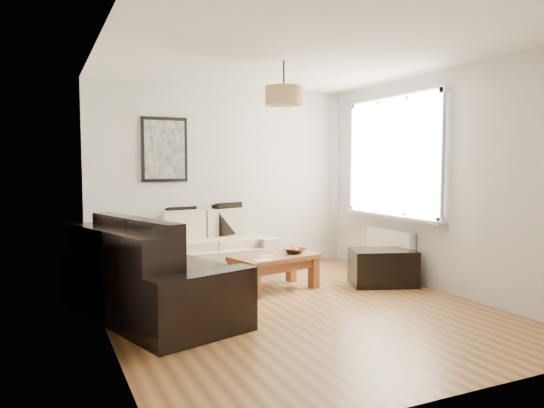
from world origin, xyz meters
name	(u,v)px	position (x,y,z in m)	size (l,w,h in m)	color
floor	(296,308)	(0.00, 0.00, 0.00)	(4.50, 4.50, 0.00)	brown
ceiling	(297,55)	(0.00, 0.00, 2.60)	(3.80, 4.50, 0.00)	white
wall_back	(224,179)	(0.00, 2.25, 1.30)	(3.80, 0.04, 2.60)	silver
wall_front	(461,195)	(0.00, -2.25, 1.30)	(3.80, 0.04, 2.60)	silver
wall_left	(103,187)	(-1.90, 0.00, 1.30)	(0.04, 4.50, 2.60)	silver
wall_right	(439,181)	(1.90, 0.00, 1.30)	(0.04, 4.50, 2.60)	silver
window_bay	(394,157)	(1.86, 0.80, 1.60)	(0.14, 1.90, 1.60)	white
radiator	(390,249)	(1.82, 0.80, 0.38)	(0.10, 0.90, 0.52)	white
poster	(164,150)	(-0.85, 2.22, 1.70)	(0.62, 0.04, 0.87)	black
pendant_shade	(284,96)	(0.00, 0.30, 2.23)	(0.40, 0.40, 0.20)	tan
loveseat_cream	(209,247)	(-0.37, 1.78, 0.41)	(1.66, 0.91, 0.83)	beige
sofa_leather	(151,272)	(-1.43, 0.34, 0.45)	(2.06, 1.00, 0.89)	black
coffee_table	(274,272)	(0.12, 0.81, 0.21)	(1.02, 0.56, 0.42)	brown
ottoman	(383,267)	(1.45, 0.46, 0.22)	(0.78, 0.50, 0.45)	black
cushion_left	(182,223)	(-0.68, 1.98, 0.73)	(0.41, 0.13, 0.41)	black
cushion_right	(229,219)	(-0.01, 1.98, 0.75)	(0.45, 0.14, 0.45)	black
fruit_bowl	(295,251)	(0.40, 0.82, 0.45)	(0.26, 0.26, 0.06)	black
orange_a	(295,250)	(0.41, 0.82, 0.46)	(0.08, 0.08, 0.08)	orange
orange_b	(299,248)	(0.51, 0.91, 0.46)	(0.09, 0.09, 0.09)	orange
orange_c	(290,250)	(0.36, 0.86, 0.46)	(0.06, 0.06, 0.06)	orange
papers	(263,260)	(-0.14, 0.56, 0.42)	(0.21, 0.14, 0.01)	beige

